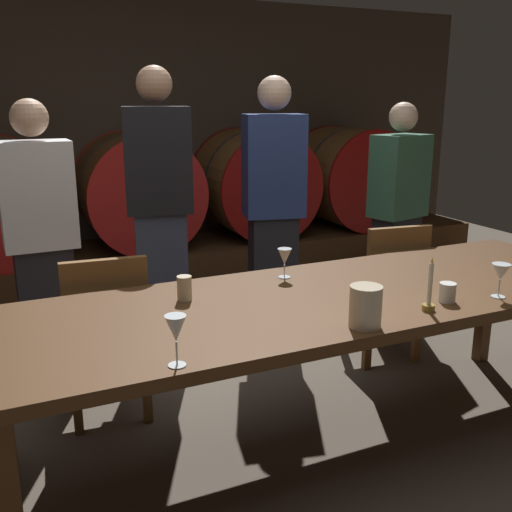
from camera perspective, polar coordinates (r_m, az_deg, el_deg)
name	(u,v)px	position (r m, az deg, el deg)	size (l,w,h in m)	color
ground_plane	(275,451)	(2.91, 1.85, -18.34)	(9.30, 9.30, 0.00)	brown
back_wall	(117,142)	(5.43, -13.28, 10.71)	(7.15, 0.24, 2.44)	#473A2D
barrel_shelf	(139,269)	(5.08, -11.30, -1.25)	(6.44, 0.90, 0.39)	#4C2D16
wine_barrel_center	(137,191)	(4.94, -11.41, 6.17)	(0.94, 0.82, 0.94)	brown
wine_barrel_right	(254,184)	(5.28, -0.18, 7.03)	(0.94, 0.82, 0.94)	brown
wine_barrel_far_right	(349,177)	(5.77, 9.03, 7.54)	(0.94, 0.82, 0.94)	brown
dining_table	(331,307)	(2.65, 7.29, -4.91)	(2.92, 0.94, 0.76)	#4C2D16
chair_left	(106,330)	(3.04, -14.30, -6.95)	(0.44, 0.44, 0.88)	brown
chair_right	(387,286)	(3.69, 12.62, -2.83)	(0.45, 0.45, 0.88)	brown
guest_far_left	(42,246)	(3.43, -20.04, 0.88)	(0.38, 0.25, 1.60)	black
guest_center_left	(160,217)	(3.55, -9.29, 3.73)	(0.42, 0.31, 1.78)	#33384C
guest_center_right	(273,210)	(3.85, 1.70, 4.49)	(0.42, 0.32, 1.74)	black
guest_far_right	(397,217)	(4.21, 13.50, 3.70)	(0.43, 0.32, 1.58)	black
candle_center	(429,295)	(2.49, 16.44, -3.69)	(0.05, 0.05, 0.23)	olive
pitcher	(365,307)	(2.26, 10.56, -4.84)	(0.12, 0.12, 0.16)	beige
wine_glass_left	(176,330)	(1.91, -7.78, -7.13)	(0.07, 0.07, 0.17)	white
wine_glass_center	(285,257)	(2.82, 2.79, -0.13)	(0.07, 0.07, 0.14)	white
wine_glass_right	(501,273)	(2.75, 22.63, -1.51)	(0.08, 0.08, 0.15)	white
cup_left	(184,288)	(2.53, -6.95, -3.12)	(0.06, 0.06, 0.11)	beige
cup_right	(447,292)	(2.63, 18.05, -3.37)	(0.07, 0.07, 0.08)	white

